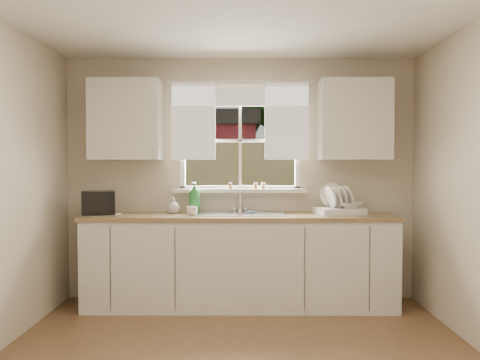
{
  "coord_description": "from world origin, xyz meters",
  "views": [
    {
      "loc": [
        0.02,
        -3.29,
        1.42
      ],
      "look_at": [
        0.0,
        1.65,
        1.25
      ],
      "focal_mm": 38.0,
      "sensor_mm": 36.0,
      "label": 1
    }
  ],
  "objects_px": {
    "dish_rack": "(339,207)",
    "cup": "(192,211)",
    "black_appliance": "(98,203)",
    "soap_bottle_a": "(194,198)"
  },
  "relations": [
    {
      "from": "dish_rack",
      "to": "black_appliance",
      "type": "distance_m",
      "value": 2.38
    },
    {
      "from": "dish_rack",
      "to": "black_appliance",
      "type": "height_order",
      "value": "dish_rack"
    },
    {
      "from": "dish_rack",
      "to": "cup",
      "type": "xyz_separation_m",
      "value": [
        -1.44,
        -0.18,
        -0.03
      ]
    },
    {
      "from": "dish_rack",
      "to": "black_appliance",
      "type": "xyz_separation_m",
      "value": [
        -2.38,
        -0.05,
        0.04
      ]
    },
    {
      "from": "cup",
      "to": "black_appliance",
      "type": "height_order",
      "value": "black_appliance"
    },
    {
      "from": "dish_rack",
      "to": "soap_bottle_a",
      "type": "height_order",
      "value": "soap_bottle_a"
    },
    {
      "from": "cup",
      "to": "soap_bottle_a",
      "type": "bearing_deg",
      "value": 94.04
    },
    {
      "from": "black_appliance",
      "to": "dish_rack",
      "type": "bearing_deg",
      "value": -15.61
    },
    {
      "from": "dish_rack",
      "to": "soap_bottle_a",
      "type": "xyz_separation_m",
      "value": [
        -1.44,
        0.07,
        0.08
      ]
    },
    {
      "from": "dish_rack",
      "to": "cup",
      "type": "height_order",
      "value": "dish_rack"
    }
  ]
}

